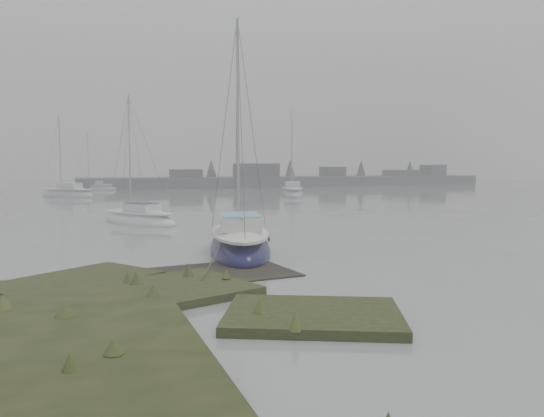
% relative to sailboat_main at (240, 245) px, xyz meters
% --- Properties ---
extents(ground, '(160.00, 160.00, 0.00)m').
position_rel_sailboat_main_xyz_m(ground, '(-1.50, 22.09, -0.28)').
color(ground, slate).
rests_on(ground, ground).
extents(far_shoreline, '(60.00, 8.00, 4.15)m').
position_rel_sailboat_main_xyz_m(far_shoreline, '(25.35, 53.99, 0.57)').
color(far_shoreline, '#4C4F51').
rests_on(far_shoreline, ground).
extents(sailboat_main, '(3.58, 6.75, 9.07)m').
position_rel_sailboat_main_xyz_m(sailboat_main, '(0.00, 0.00, 0.00)').
color(sailboat_main, '#0F0E35').
rests_on(sailboat_main, ground).
extents(sailboat_white, '(4.35, 5.29, 7.37)m').
position_rel_sailboat_main_xyz_m(sailboat_white, '(-2.30, 10.74, -0.05)').
color(sailboat_white, white).
rests_on(sailboat_white, ground).
extents(sailboat_far_a, '(5.93, 5.77, 8.80)m').
position_rel_sailboat_main_xyz_m(sailboat_far_a, '(-6.21, 37.62, -0.01)').
color(sailboat_far_a, silver).
rests_on(sailboat_far_a, ground).
extents(sailboat_far_b, '(4.20, 6.97, 9.35)m').
position_rel_sailboat_main_xyz_m(sailboat_far_b, '(15.00, 31.35, 0.01)').
color(sailboat_far_b, '#A1A7AA').
rests_on(sailboat_far_b, ground).
extents(sailboat_far_c, '(5.70, 3.58, 7.65)m').
position_rel_sailboat_main_xyz_m(sailboat_far_c, '(-3.28, 50.72, -0.04)').
color(sailboat_far_c, '#A6ABB0').
rests_on(sailboat_far_c, ground).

